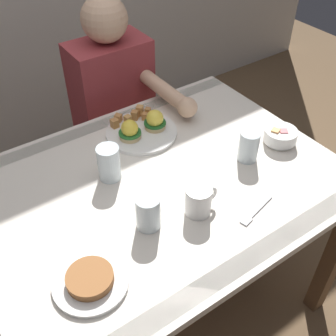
# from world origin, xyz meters

# --- Properties ---
(ground_plane) EXTENTS (6.00, 6.00, 0.00)m
(ground_plane) POSITION_xyz_m (0.00, 0.00, 0.00)
(ground_plane) COLOR brown
(dining_table) EXTENTS (1.20, 0.90, 0.74)m
(dining_table) POSITION_xyz_m (0.00, 0.00, 0.63)
(dining_table) COLOR silver
(dining_table) RESTS_ON ground_plane
(eggs_benedict_plate) EXTENTS (0.27, 0.27, 0.09)m
(eggs_benedict_plate) POSITION_xyz_m (0.09, 0.26, 0.76)
(eggs_benedict_plate) COLOR white
(eggs_benedict_plate) RESTS_ON dining_table
(fruit_bowl) EXTENTS (0.12, 0.12, 0.06)m
(fruit_bowl) POSITION_xyz_m (0.48, -0.08, 0.77)
(fruit_bowl) COLOR white
(fruit_bowl) RESTS_ON dining_table
(coffee_mug) EXTENTS (0.11, 0.08, 0.09)m
(coffee_mug) POSITION_xyz_m (0.02, -0.18, 0.79)
(coffee_mug) COLOR white
(coffee_mug) RESTS_ON dining_table
(fork) EXTENTS (0.16, 0.05, 0.00)m
(fork) POSITION_xyz_m (0.16, -0.28, 0.74)
(fork) COLOR silver
(fork) RESTS_ON dining_table
(water_glass_near) EXTENTS (0.07, 0.07, 0.11)m
(water_glass_near) POSITION_xyz_m (0.32, -0.08, 0.79)
(water_glass_near) COLOR silver
(water_glass_near) RESTS_ON dining_table
(water_glass_far) EXTENTS (0.07, 0.07, 0.11)m
(water_glass_far) POSITION_xyz_m (-0.13, -0.14, 0.79)
(water_glass_far) COLOR silver
(water_glass_far) RESTS_ON dining_table
(water_glass_extra) EXTENTS (0.08, 0.08, 0.12)m
(water_glass_extra) POSITION_xyz_m (-0.12, 0.11, 0.79)
(water_glass_extra) COLOR silver
(water_glass_extra) RESTS_ON dining_table
(side_plate) EXTENTS (0.20, 0.20, 0.04)m
(side_plate) POSITION_xyz_m (-0.36, -0.22, 0.75)
(side_plate) COLOR white
(side_plate) RESTS_ON dining_table
(diner_person) EXTENTS (0.34, 0.54, 1.14)m
(diner_person) POSITION_xyz_m (0.17, 0.60, 0.65)
(diner_person) COLOR #33333D
(diner_person) RESTS_ON ground_plane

